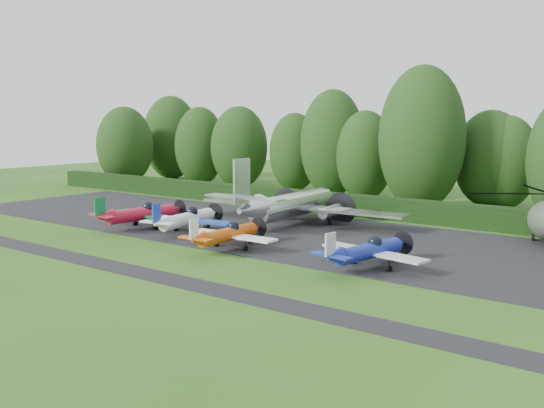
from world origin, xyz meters
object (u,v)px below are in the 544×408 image
Objects in this scene: transport_plane at (291,205)px; light_plane_white at (188,219)px; light_plane_blue at (369,251)px; light_plane_orange at (228,234)px; light_plane_red at (142,214)px.

transport_plane is 2.46× the size of light_plane_white.
light_plane_blue is (12.85, -10.00, -0.63)m from transport_plane.
light_plane_orange is 10.59m from light_plane_blue.
transport_plane is at bearing 132.40° from light_plane_blue.
light_plane_blue is at bearing 6.51° from light_plane_orange.
transport_plane reaches higher than light_plane_blue.
light_plane_red is at bearing -164.60° from light_plane_white.
light_plane_orange is at bearing -74.63° from transport_plane.
light_plane_white reaches higher than light_plane_orange.
light_plane_red is at bearing 171.32° from light_plane_orange.
light_plane_white is 7.05m from light_plane_orange.
light_plane_orange is 0.97× the size of light_plane_blue.
light_plane_white is at bearing 1.09° from light_plane_red.
transport_plane reaches higher than light_plane_white.
light_plane_orange is at bearing -13.54° from light_plane_white.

